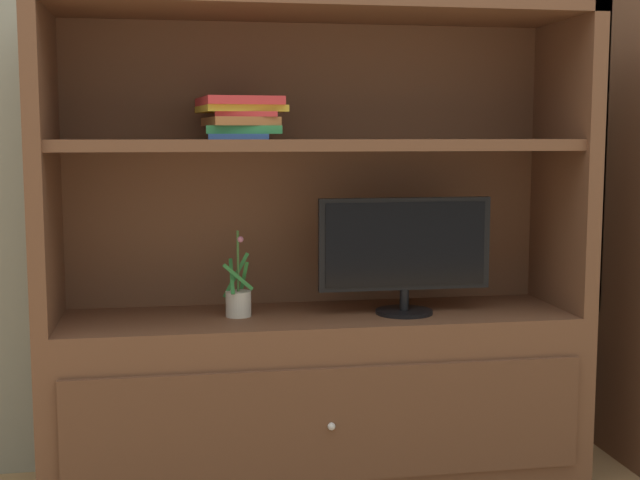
# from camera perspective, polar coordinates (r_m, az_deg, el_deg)

# --- Properties ---
(painted_rear_wall) EXTENTS (6.00, 0.10, 2.80)m
(painted_rear_wall) POSITION_cam_1_polar(r_m,az_deg,el_deg) (3.16, -1.26, 10.92)
(painted_rear_wall) COLOR gray
(painted_rear_wall) RESTS_ON ground_plane
(media_console) EXTENTS (1.75, 0.50, 1.59)m
(media_console) POSITION_cam_1_polar(r_m,az_deg,el_deg) (2.90, -0.20, -6.79)
(media_console) COLOR brown
(media_console) RESTS_ON ground_plane
(tv_monitor) EXTENTS (0.57, 0.19, 0.38)m
(tv_monitor) POSITION_cam_1_polar(r_m,az_deg,el_deg) (2.84, 5.59, -0.67)
(tv_monitor) COLOR black
(tv_monitor) RESTS_ON media_console
(potted_plant) EXTENTS (0.10, 0.10, 0.28)m
(potted_plant) POSITION_cam_1_polar(r_m,az_deg,el_deg) (2.83, -5.37, -4.02)
(potted_plant) COLOR beige
(potted_plant) RESTS_ON media_console
(magazine_stack) EXTENTS (0.28, 0.33, 0.13)m
(magazine_stack) POSITION_cam_1_polar(r_m,az_deg,el_deg) (2.78, -5.21, 8.00)
(magazine_stack) COLOR #2D519E
(magazine_stack) RESTS_ON media_console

